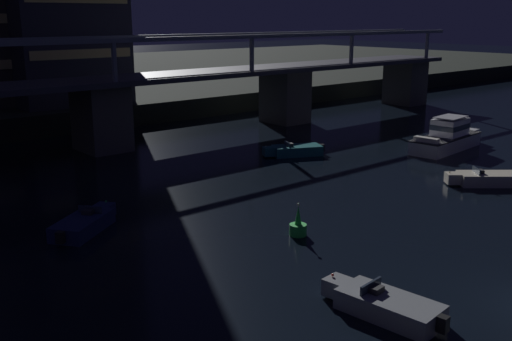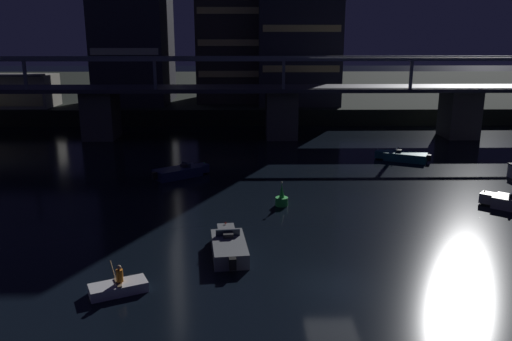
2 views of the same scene
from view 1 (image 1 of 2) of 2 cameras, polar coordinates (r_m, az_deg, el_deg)
name	(u,v)px [view 1 (image 1 of 2)]	position (r m, az deg, el deg)	size (l,w,h in m)	color
river_bridge	(100,102)	(51.63, -14.67, 6.34)	(90.53, 6.40, 9.38)	#4C4944
cabin_cruiser_near_left	(448,137)	(53.34, 17.88, 3.06)	(9.30, 3.51, 2.79)	silver
speedboat_near_center	(85,223)	(32.89, -16.08, -4.88)	(4.71, 3.96, 1.16)	#19234C
speedboat_near_right	(384,305)	(23.69, 12.19, -12.45)	(2.23, 5.23, 1.16)	gray
speedboat_mid_center	(485,179)	(43.02, 21.09, -0.73)	(4.57, 4.18, 1.16)	beige
speedboat_mid_right	(295,150)	(48.72, 3.71, 1.94)	(4.97, 3.35, 1.16)	#196066
channel_buoy	(298,227)	(31.03, 4.05, -5.38)	(0.90, 0.90, 1.76)	green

